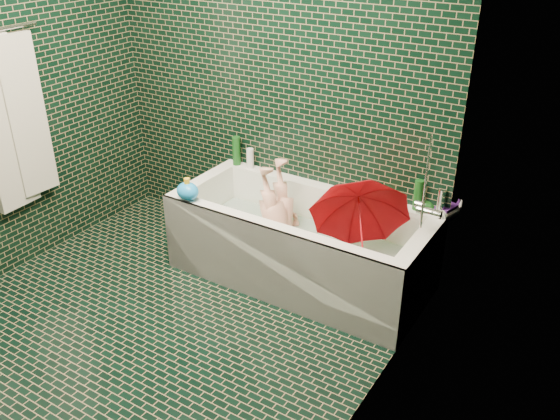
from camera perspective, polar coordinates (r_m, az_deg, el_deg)
The scene contains 19 objects.
floor at distance 3.67m, azimuth -12.64°, elevation -11.73°, with size 2.80×2.80×0.00m, color black.
wall_back at distance 4.08m, azimuth -0.62°, elevation 12.88°, with size 2.80×2.80×0.00m, color black.
wall_right at distance 2.34m, azimuth 7.74°, elevation 1.03°, with size 2.80×2.80×0.00m, color black.
bathtub at distance 3.97m, azimuth 1.88°, elevation -3.97°, with size 1.70×0.75×0.55m.
bath_mat at distance 4.01m, azimuth 1.99°, elevation -4.53°, with size 1.35×0.47×0.01m, color green.
water at distance 3.93m, azimuth 2.03°, elevation -2.76°, with size 1.48×0.53×0.00m, color silver.
towel at distance 4.20m, azimuth -24.28°, elevation 7.70°, with size 0.08×0.44×1.12m.
faucet at distance 3.42m, azimuth 13.94°, elevation 0.44°, with size 0.18×0.19×0.55m.
child at distance 4.01m, azimuth 0.11°, elevation -1.97°, with size 0.35×0.23×0.95m, color #DD9F8A.
umbrella at distance 3.60m, azimuth 7.78°, elevation -1.54°, with size 0.59×0.59×0.52m, color red.
soap_bottle_a at distance 3.79m, azimuth 14.87°, elevation -0.70°, with size 0.09×0.09×0.24m, color white.
soap_bottle_b at distance 3.82m, azimuth 15.11°, elevation -0.48°, with size 0.09×0.09×0.20m, color #431C6A.
soap_bottle_c at distance 3.85m, azimuth 13.89°, elevation -0.11°, with size 0.13×0.13×0.16m, color #154917.
bottle_right_tall at distance 3.82m, azimuth 13.14°, elevation 1.42°, with size 0.06×0.06×0.20m, color #154917.
bottle_right_pump at distance 3.78m, azimuth 15.20°, elevation 0.72°, with size 0.05×0.05×0.18m, color silver.
bottle_left_tall at distance 4.39m, azimuth -4.21°, elevation 5.71°, with size 0.06×0.06×0.22m, color #154917.
bottle_left_short at distance 4.33m, azimuth -2.89°, elevation 4.99°, with size 0.05×0.05×0.15m, color white.
rubber_duck at distance 3.88m, azimuth 10.17°, elevation 1.28°, with size 0.13×0.10×0.10m.
bath_toy at distance 3.89m, azimuth -8.88°, elevation 1.83°, with size 0.17×0.15×0.15m.
Camera 1 is at (2.13, -1.92, 2.29)m, focal length 38.00 mm.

